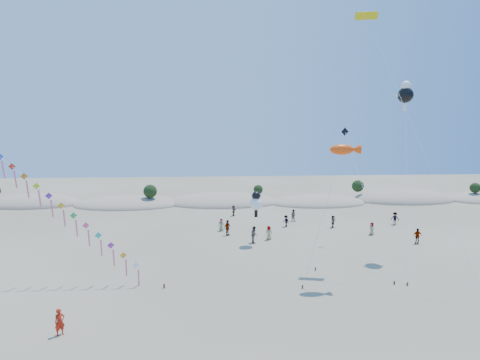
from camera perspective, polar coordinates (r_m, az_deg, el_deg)
name	(u,v)px	position (r m, az deg, el deg)	size (l,w,h in m)	color
ground	(243,352)	(25.87, 0.48, -23.32)	(160.00, 160.00, 0.00)	#7B6F55
dune_ridge	(230,202)	(68.53, -1.50, -3.20)	(145.30, 11.49, 5.57)	tan
fish_kite	(345,150)	(34.81, 14.71, 4.17)	(5.14, 2.46, 11.76)	#3F2D1E
cartoon_kite_low	(256,202)	(44.63, 2.31, -3.15)	(5.40, 9.39, 6.00)	#3F2D1E
cartoon_kite_high	(406,94)	(44.81, 22.48, 11.29)	(4.48, 10.12, 17.76)	#3F2D1E
parafoil_kite	(369,22)	(43.08, 17.85, 20.65)	(6.23, 13.81, 24.16)	#3F2D1E
dark_kite	(357,169)	(43.95, 16.32, 1.47)	(0.92, 14.21, 13.02)	#3F2D1E
flyer_foreground	(60,322)	(29.52, -24.26, -17.93)	(0.64, 0.42, 1.76)	#AD1E0D
beachgoers	(299,224)	(51.80, 8.38, -6.15)	(24.37, 16.16, 1.90)	slate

